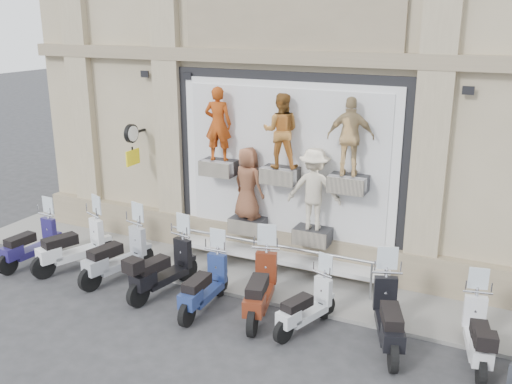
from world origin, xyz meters
TOP-DOWN VIEW (x-y plane):
  - ground at (0.00, 0.00)m, footprint 90.00×90.00m
  - sidewalk at (0.00, 2.10)m, footprint 16.00×2.20m
  - building at (0.00, 7.00)m, footprint 14.00×8.60m
  - shop_vitrine at (0.09, 2.74)m, footprint 5.60×0.89m
  - guard_rail at (0.00, 2.00)m, footprint 5.06×0.10m
  - clock_sign_bracket at (-3.90, 2.47)m, footprint 0.10×0.80m
  - scooter_a at (-5.50, 0.44)m, footprint 0.69×1.90m
  - scooter_b at (-4.39, 0.66)m, footprint 1.30×2.13m
  - scooter_c at (-3.12, 0.65)m, footprint 1.04×2.11m
  - scooter_d at (-1.79, 0.52)m, footprint 0.96×2.07m
  - scooter_e at (-0.64, 0.27)m, footprint 0.59×1.90m
  - scooter_f at (0.47, 0.54)m, footprint 1.08×2.16m
  - scooter_g at (1.47, 0.42)m, footprint 1.03×1.77m
  - scooter_h at (3.00, 0.51)m, footprint 1.25×2.12m
  - scooter_i at (4.47, 0.68)m, footprint 0.90×1.91m

SIDE VIEW (x-z plane):
  - ground at x=0.00m, z-range 0.00..0.00m
  - sidewalk at x=0.00m, z-range 0.00..0.08m
  - guard_rail at x=0.00m, z-range 0.00..0.93m
  - scooter_g at x=1.47m, z-range 0.00..1.39m
  - scooter_i at x=4.47m, z-range 0.00..1.49m
  - scooter_a at x=-5.50m, z-range 0.00..1.52m
  - scooter_e at x=-0.64m, z-range 0.00..1.53m
  - scooter_d at x=-1.79m, z-range 0.00..1.62m
  - scooter_c at x=-3.12m, z-range 0.00..1.65m
  - scooter_h at x=3.00m, z-range 0.00..1.65m
  - scooter_b at x=-4.39m, z-range 0.00..1.67m
  - scooter_f at x=0.47m, z-range 0.00..1.68m
  - shop_vitrine at x=0.09m, z-range 0.24..4.54m
  - clock_sign_bracket at x=-3.90m, z-range 2.29..3.31m
  - building at x=0.00m, z-range 0.00..12.00m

